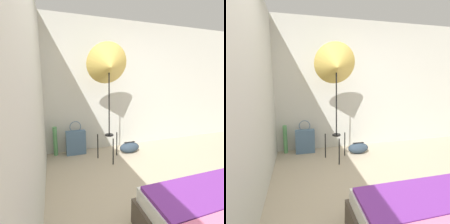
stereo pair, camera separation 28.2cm
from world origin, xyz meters
The scene contains 6 objects.
wall_back centered at (0.00, 2.21, 1.30)m, with size 8.00×0.05×2.60m.
wall_side_left centered at (-1.37, 1.00, 1.30)m, with size 0.05×8.00×2.60m.
photo_umbrella centered at (-0.27, 1.59, 1.65)m, with size 0.72×0.47×2.04m.
tote_bag centered at (-0.80, 2.01, 0.24)m, with size 0.37×0.13×0.66m.
duffel_bag centered at (0.21, 1.74, 0.11)m, with size 0.41×0.21×0.22m.
paper_roll centered at (-1.18, 2.09, 0.28)m, with size 0.08×0.08×0.56m.
Camera 2 is at (-0.92, -1.33, 1.43)m, focal length 28.00 mm.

